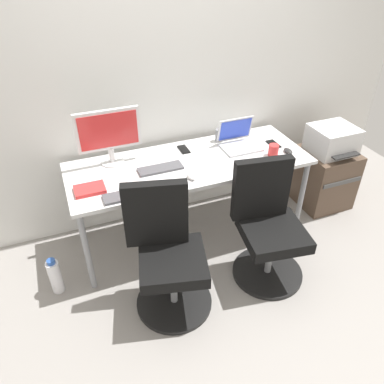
% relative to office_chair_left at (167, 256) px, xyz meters
% --- Properties ---
extents(ground_plane, '(5.28, 5.28, 0.00)m').
position_rel_office_chair_left_xyz_m(ground_plane, '(0.40, 0.61, -0.42)').
color(ground_plane, gray).
extents(back_wall, '(4.40, 0.04, 2.60)m').
position_rel_office_chair_left_xyz_m(back_wall, '(0.40, 1.05, 0.88)').
color(back_wall, white).
rests_on(back_wall, ground).
extents(desk, '(1.90, 0.71, 0.73)m').
position_rel_office_chair_left_xyz_m(desk, '(0.40, 0.61, 0.25)').
color(desk, silver).
rests_on(desk, ground).
extents(office_chair_left, '(0.54, 0.54, 0.94)m').
position_rel_office_chair_left_xyz_m(office_chair_left, '(0.00, 0.00, 0.00)').
color(office_chair_left, black).
rests_on(office_chair_left, ground).
extents(office_chair_right, '(0.54, 0.54, 0.94)m').
position_rel_office_chair_left_xyz_m(office_chair_right, '(0.78, 0.00, 0.00)').
color(office_chair_right, black).
rests_on(office_chair_right, ground).
extents(side_cabinet, '(0.46, 0.48, 0.56)m').
position_rel_office_chair_left_xyz_m(side_cabinet, '(1.77, 0.59, -0.14)').
color(side_cabinet, brown).
rests_on(side_cabinet, ground).
extents(printer, '(0.38, 0.40, 0.24)m').
position_rel_office_chair_left_xyz_m(printer, '(1.77, 0.59, 0.25)').
color(printer, silver).
rests_on(printer, side_cabinet).
extents(water_bottle_on_floor, '(0.09, 0.09, 0.31)m').
position_rel_office_chair_left_xyz_m(water_bottle_on_floor, '(-0.75, 0.37, -0.28)').
color(water_bottle_on_floor, white).
rests_on(water_bottle_on_floor, ground).
extents(desktop_monitor, '(0.48, 0.18, 0.43)m').
position_rel_office_chair_left_xyz_m(desktop_monitor, '(-0.16, 0.83, 0.56)').
color(desktop_monitor, silver).
rests_on(desktop_monitor, desk).
extents(open_laptop, '(0.31, 0.27, 0.22)m').
position_rel_office_chair_left_xyz_m(open_laptop, '(0.88, 0.71, 0.36)').
color(open_laptop, silver).
rests_on(open_laptop, desk).
extents(keyboard_by_monitor, '(0.34, 0.12, 0.02)m').
position_rel_office_chair_left_xyz_m(keyboard_by_monitor, '(-0.16, 0.34, 0.32)').
color(keyboard_by_monitor, '#515156').
rests_on(keyboard_by_monitor, desk).
extents(keyboard_by_laptop, '(0.34, 0.12, 0.02)m').
position_rel_office_chair_left_xyz_m(keyboard_by_laptop, '(0.15, 0.59, 0.32)').
color(keyboard_by_laptop, '#515156').
rests_on(keyboard_by_laptop, desk).
extents(mouse_by_monitor, '(0.06, 0.10, 0.03)m').
position_rel_office_chair_left_xyz_m(mouse_by_monitor, '(1.20, 0.46, 0.32)').
color(mouse_by_monitor, '#2D2D2D').
rests_on(mouse_by_monitor, desk).
extents(mouse_by_laptop, '(0.06, 0.10, 0.03)m').
position_rel_office_chair_left_xyz_m(mouse_by_laptop, '(0.33, 0.39, 0.32)').
color(mouse_by_laptop, silver).
rests_on(mouse_by_laptop, desk).
extents(coffee_mug, '(0.08, 0.08, 0.09)m').
position_rel_office_chair_left_xyz_m(coffee_mug, '(1.06, 0.47, 0.35)').
color(coffee_mug, red).
rests_on(coffee_mug, desk).
extents(pen_cup, '(0.07, 0.07, 0.10)m').
position_rel_office_chair_left_xyz_m(pen_cup, '(0.77, 0.86, 0.36)').
color(pen_cup, slate).
rests_on(pen_cup, desk).
extents(phone_near_monitor, '(0.07, 0.14, 0.01)m').
position_rel_office_chair_left_xyz_m(phone_near_monitor, '(0.43, 0.81, 0.31)').
color(phone_near_monitor, black).
rests_on(phone_near_monitor, desk).
extents(phone_near_laptop, '(0.07, 0.14, 0.01)m').
position_rel_office_chair_left_xyz_m(phone_near_laptop, '(1.16, 0.62, 0.31)').
color(phone_near_laptop, black).
rests_on(phone_near_laptop, desk).
extents(notebook, '(0.21, 0.15, 0.03)m').
position_rel_office_chair_left_xyz_m(notebook, '(-0.39, 0.50, 0.32)').
color(notebook, red).
rests_on(notebook, desk).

